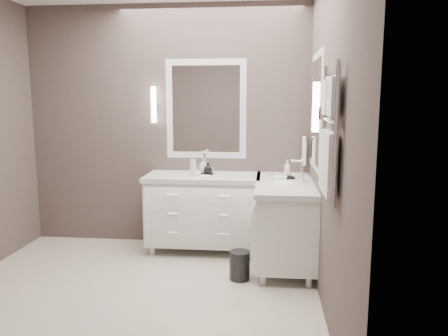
# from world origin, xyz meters

# --- Properties ---
(floor) EXTENTS (3.20, 3.00, 0.01)m
(floor) POSITION_xyz_m (0.00, 0.00, -0.01)
(floor) COLOR beige
(floor) RESTS_ON ground
(wall_back) EXTENTS (3.20, 0.01, 2.70)m
(wall_back) POSITION_xyz_m (0.00, 1.50, 1.35)
(wall_back) COLOR #493D3B
(wall_back) RESTS_ON floor
(wall_front) EXTENTS (3.20, 0.01, 2.70)m
(wall_front) POSITION_xyz_m (0.00, -1.50, 1.35)
(wall_front) COLOR #493D3B
(wall_front) RESTS_ON floor
(wall_right) EXTENTS (0.01, 3.00, 2.70)m
(wall_right) POSITION_xyz_m (1.60, 0.00, 1.35)
(wall_right) COLOR #493D3B
(wall_right) RESTS_ON floor
(vanity_back) EXTENTS (1.24, 0.59, 0.97)m
(vanity_back) POSITION_xyz_m (0.45, 1.23, 0.49)
(vanity_back) COLOR white
(vanity_back) RESTS_ON floor
(vanity_right) EXTENTS (0.59, 1.24, 0.97)m
(vanity_right) POSITION_xyz_m (1.33, 0.90, 0.49)
(vanity_right) COLOR white
(vanity_right) RESTS_ON floor
(mirror_back) EXTENTS (0.90, 0.02, 1.10)m
(mirror_back) POSITION_xyz_m (0.45, 1.49, 1.55)
(mirror_back) COLOR white
(mirror_back) RESTS_ON wall_back
(mirror_right) EXTENTS (0.02, 0.90, 1.10)m
(mirror_right) POSITION_xyz_m (1.59, 0.80, 1.55)
(mirror_right) COLOR white
(mirror_right) RESTS_ON wall_right
(sconce_back) EXTENTS (0.06, 0.06, 0.40)m
(sconce_back) POSITION_xyz_m (-0.13, 1.43, 1.59)
(sconce_back) COLOR white
(sconce_back) RESTS_ON wall_back
(sconce_right) EXTENTS (0.06, 0.06, 0.40)m
(sconce_right) POSITION_xyz_m (1.53, 0.22, 1.59)
(sconce_right) COLOR white
(sconce_right) RESTS_ON wall_right
(towel_bar_corner) EXTENTS (0.03, 0.22, 0.30)m
(towel_bar_corner) POSITION_xyz_m (1.54, 1.36, 1.12)
(towel_bar_corner) COLOR white
(towel_bar_corner) RESTS_ON wall_right
(towel_ladder) EXTENTS (0.06, 0.58, 0.90)m
(towel_ladder) POSITION_xyz_m (1.55, -0.40, 1.39)
(towel_ladder) COLOR white
(towel_ladder) RESTS_ON wall_right
(waste_bin) EXTENTS (0.25, 0.25, 0.27)m
(waste_bin) POSITION_xyz_m (0.90, 0.47, 0.13)
(waste_bin) COLOR black
(waste_bin) RESTS_ON floor
(amenity_tray_back) EXTENTS (0.17, 0.14, 0.02)m
(amenity_tray_back) POSITION_xyz_m (0.48, 1.24, 0.86)
(amenity_tray_back) COLOR black
(amenity_tray_back) RESTS_ON vanity_back
(amenity_tray_right) EXTENTS (0.16, 0.19, 0.02)m
(amenity_tray_right) POSITION_xyz_m (1.35, 1.12, 0.86)
(amenity_tray_right) COLOR black
(amenity_tray_right) RESTS_ON vanity_right
(water_bottle) EXTENTS (0.08, 0.08, 0.18)m
(water_bottle) POSITION_xyz_m (0.36, 1.11, 0.94)
(water_bottle) COLOR silver
(water_bottle) RESTS_ON vanity_back
(soap_bottle_a) EXTENTS (0.09, 0.09, 0.15)m
(soap_bottle_a) POSITION_xyz_m (0.45, 1.26, 0.95)
(soap_bottle_a) COLOR white
(soap_bottle_a) RESTS_ON amenity_tray_back
(soap_bottle_b) EXTENTS (0.11, 0.11, 0.11)m
(soap_bottle_b) POSITION_xyz_m (0.51, 1.21, 0.93)
(soap_bottle_b) COLOR black
(soap_bottle_b) RESTS_ON amenity_tray_back
(soap_bottle_c) EXTENTS (0.08, 0.08, 0.16)m
(soap_bottle_c) POSITION_xyz_m (1.35, 1.12, 0.96)
(soap_bottle_c) COLOR white
(soap_bottle_c) RESTS_ON amenity_tray_right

